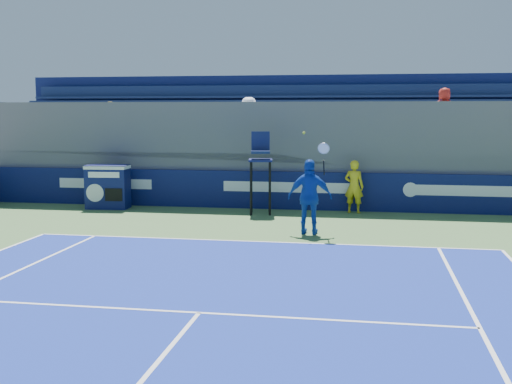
% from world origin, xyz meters
% --- Properties ---
extents(ball_person, '(0.66, 0.51, 1.61)m').
position_xyz_m(ball_person, '(2.12, 16.70, 0.82)').
color(ball_person, yellow).
rests_on(ball_person, apron).
extents(back_hoarding, '(20.40, 0.21, 1.20)m').
position_xyz_m(back_hoarding, '(0.00, 17.10, 0.60)').
color(back_hoarding, '#0D1449').
rests_on(back_hoarding, ground).
extents(match_clock, '(1.37, 0.81, 1.40)m').
position_xyz_m(match_clock, '(-5.60, 16.28, 0.74)').
color(match_clock, '#0F164E').
rests_on(match_clock, ground).
extents(umpire_chair, '(0.80, 0.80, 2.48)m').
position_xyz_m(umpire_chair, '(-0.66, 16.07, 1.53)').
color(umpire_chair, black).
rests_on(umpire_chair, ground).
extents(tennis_player, '(1.11, 0.48, 2.57)m').
position_xyz_m(tennis_player, '(1.10, 13.08, 0.96)').
color(tennis_player, '#1544AE').
rests_on(tennis_player, apron).
extents(stadium_seating, '(21.00, 4.05, 4.40)m').
position_xyz_m(stadium_seating, '(-0.00, 19.15, 1.84)').
color(stadium_seating, '#59595F').
rests_on(stadium_seating, ground).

